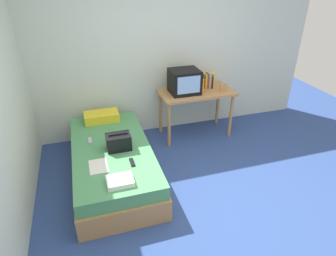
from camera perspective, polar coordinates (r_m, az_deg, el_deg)
ground_plane at (r=3.62m, az=7.31°, el=-14.21°), size 8.00×8.00×0.00m
wall_back at (r=4.68m, az=-1.82°, el=14.53°), size 5.20×0.10×2.60m
bed at (r=3.91m, az=-10.76°, el=-6.52°), size 1.00×2.00×0.46m
desk at (r=4.65m, az=5.50°, el=6.08°), size 1.16×0.60×0.76m
tv at (r=4.48m, az=3.23°, el=9.08°), size 0.44×0.39×0.36m
water_bottle at (r=4.55m, az=6.61°, el=8.23°), size 0.07×0.07×0.20m
book_row at (r=4.76m, az=7.92°, el=9.18°), size 0.15×0.17×0.24m
picture_frame at (r=4.63m, az=10.76°, el=7.76°), size 0.11×0.02×0.13m
pillow at (r=4.43m, az=-12.86°, el=2.18°), size 0.50×0.28×0.13m
handbag at (r=3.68m, az=-9.63°, el=-2.69°), size 0.30×0.20×0.23m
magazine at (r=3.46m, az=-13.44°, el=-7.27°), size 0.21×0.29×0.01m
remote_dark at (r=3.45m, az=-7.05°, el=-6.66°), size 0.04×0.16×0.02m
remote_silver at (r=3.96m, az=-15.00°, el=-2.39°), size 0.04×0.14×0.02m
folded_towel at (r=3.16m, az=-9.36°, el=-10.21°), size 0.28×0.22×0.06m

